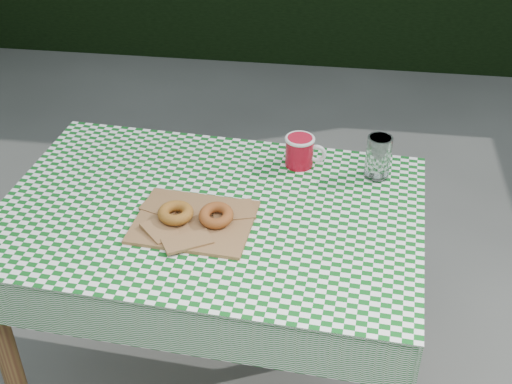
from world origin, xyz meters
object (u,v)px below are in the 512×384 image
paper_bag (194,221)px  table (214,308)px  drinking_glass (378,157)px  coffee_mug (299,151)px

paper_bag → table: bearing=68.5°
table → drinking_glass: drinking_glass is taller
table → drinking_glass: 0.68m
coffee_mug → drinking_glass: size_ratio=1.28×
coffee_mug → table: bearing=-125.0°
paper_bag → drinking_glass: 0.58m
table → paper_bag: bearing=-107.6°
paper_bag → drinking_glass: bearing=31.8°
table → coffee_mug: (0.23, 0.26, 0.43)m
coffee_mug → drinking_glass: 0.24m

